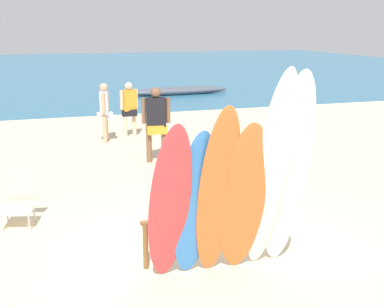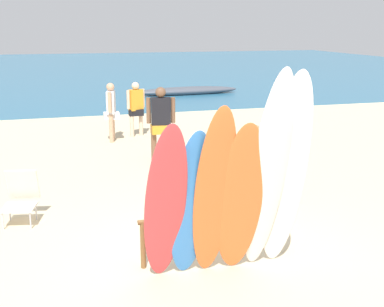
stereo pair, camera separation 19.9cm
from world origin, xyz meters
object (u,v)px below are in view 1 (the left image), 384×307
Objects in this scene: surfboard_blue_1 at (195,206)px; surfboard_white_5 at (289,173)px; surfboard_rack at (215,224)px; beachgoer_near_rack at (129,106)px; surfboard_orange_3 at (244,200)px; beachgoer_midbeach at (105,108)px; beach_chair_red at (19,197)px; beachgoer_strolling at (156,119)px; surfboard_red_0 at (169,206)px; beachgoer_photographing at (253,162)px; surfboard_white_4 at (271,175)px; distant_boat at (178,91)px; surfboard_orange_2 at (218,195)px.

surfboard_white_5 reaches higher than surfboard_blue_1.
beachgoer_near_rack is at bearing 87.95° from surfboard_rack.
surfboard_orange_3 reaches higher than beachgoer_midbeach.
beachgoer_strolling is at bearing 56.47° from beach_chair_red.
surfboard_red_0 reaches higher than surfboard_blue_1.
beachgoer_strolling is at bearing 92.45° from surfboard_orange_3.
surfboard_blue_1 is at bearing -39.52° from beach_chair_red.
beachgoer_near_rack is at bearing 75.50° from beach_chair_red.
beachgoer_photographing is (1.67, 2.03, -0.12)m from surfboard_blue_1.
beachgoer_strolling is 2.57m from beachgoer_midbeach.
beach_chair_red is (-2.71, 2.70, -0.59)m from surfboard_orange_3.
surfboard_white_4 is 0.58× the size of distant_boat.
beach_chair_red is at bearing 123.27° from surfboard_blue_1.
surfboard_orange_2 reaches higher than distant_boat.
beachgoer_near_rack is (0.46, 8.49, -0.24)m from surfboard_orange_2.
distant_boat is (6.52, 13.80, -0.26)m from beach_chair_red.
surfboard_white_5 is at bearing 24.48° from surfboard_white_4.
beachgoer_photographing is at bearing 73.53° from surfboard_white_4.
surfboard_orange_3 is 16.96m from distant_boat.
beachgoer_photographing reaches higher than beach_chair_red.
beachgoer_strolling is 0.36× the size of distant_boat.
beachgoer_near_rack is at bearing 96.46° from surfboard_white_5.
surfboard_red_0 reaches higher than beachgoer_photographing.
surfboard_blue_1 reaches higher than beach_chair_red.
beachgoer_strolling is at bearing 75.86° from surfboard_blue_1.
beachgoer_photographing is at bearing 80.76° from surfboard_white_5.
surfboard_orange_3 is 1.22× the size of beachgoer_strolling.
beachgoer_near_rack is 6.45m from beachgoer_photographing.
beach_chair_red is at bearing 120.98° from surfboard_red_0.
beachgoer_strolling is 1.16× the size of beachgoer_photographing.
surfboard_blue_1 is at bearing -89.28° from beachgoer_strolling.
distant_boat is (3.20, 16.47, -1.14)m from surfboard_white_5.
surfboard_red_0 is 0.93× the size of surfboard_orange_2.
beachgoer_near_rack is 0.86m from beachgoer_midbeach.
surfboard_red_0 is 0.34m from surfboard_blue_1.
surfboard_rack is 0.88m from surfboard_orange_2.
beachgoer_strolling is at bearing 175.29° from beachgoer_photographing.
beach_chair_red is (-3.78, 0.59, -0.43)m from beachgoer_photographing.
surfboard_blue_1 reaches higher than beachgoer_midbeach.
beachgoer_photographing is at bearing 51.40° from surfboard_rack.
surfboard_red_0 is 17.18m from distant_boat.
surfboard_orange_2 is at bearing 174.37° from surfboard_white_4.
surfboard_white_4 is (0.90, -0.18, 0.35)m from surfboard_blue_1.
beachgoer_photographing is (0.46, 2.08, -0.45)m from surfboard_white_5.
surfboard_white_4 is at bearing -80.06° from beachgoer_strolling.
surfboard_orange_2 reaches higher than surfboard_orange_3.
surfboard_orange_3 is 0.44× the size of distant_boat.
beachgoer_photographing is 14.67m from distant_boat.
beachgoer_near_rack is at bearing 170.34° from beachgoer_photographing.
surfboard_blue_1 is at bearing 162.56° from surfboard_orange_2.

